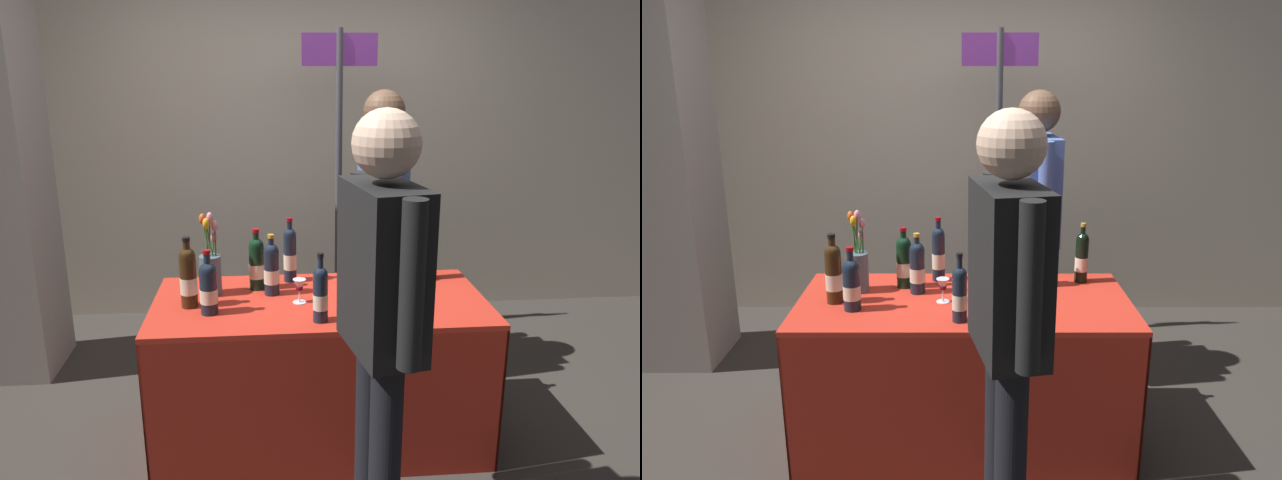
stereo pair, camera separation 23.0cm
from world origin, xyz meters
TOP-DOWN VIEW (x-y plane):
  - ground_plane at (0.00, 0.00)m, footprint 12.00×12.00m
  - back_partition at (0.00, 1.77)m, footprint 6.64×0.12m
  - concrete_pillar at (-1.83, 0.91)m, footprint 0.52×0.52m
  - tasting_table at (0.00, 0.00)m, footprint 1.61×0.76m
  - featured_wine_bottle at (0.61, 0.25)m, footprint 0.07×0.07m
  - display_bottle_0 at (-0.23, 0.09)m, footprint 0.08×0.08m
  - display_bottle_1 at (-0.62, -0.03)m, footprint 0.08×0.08m
  - display_bottle_2 at (0.28, 0.21)m, footprint 0.07×0.07m
  - display_bottle_3 at (-0.13, 0.28)m, footprint 0.07×0.07m
  - display_bottle_4 at (-0.52, -0.13)m, footprint 0.08×0.08m
  - display_bottle_5 at (-0.02, -0.26)m, footprint 0.07×0.07m
  - display_bottle_6 at (-0.30, 0.18)m, footprint 0.08×0.08m
  - display_bottle_7 at (0.38, 0.19)m, footprint 0.07×0.07m
  - wine_glass_near_vendor at (-0.10, -0.03)m, footprint 0.06×0.06m
  - flower_vase at (-0.53, 0.12)m, footprint 0.11×0.11m
  - brochure_stand at (0.17, -0.26)m, footprint 0.17×0.06m
  - vendor_presenter at (0.42, 0.66)m, footprint 0.23×0.57m
  - taster_foreground_right at (0.15, -0.76)m, footprint 0.28×0.56m
  - booth_signpost at (0.23, 1.18)m, footprint 0.48×0.04m

SIDE VIEW (x-z plane):
  - ground_plane at x=0.00m, z-range 0.00..0.00m
  - tasting_table at x=0.00m, z-range 0.15..0.89m
  - brochure_stand at x=0.17m, z-range 0.75..0.88m
  - wine_glass_near_vendor at x=-0.10m, z-range 0.77..0.89m
  - display_bottle_4 at x=-0.52m, z-range 0.72..1.03m
  - display_bottle_5 at x=-0.02m, z-range 0.72..1.04m
  - display_bottle_0 at x=-0.23m, z-range 0.73..1.03m
  - flower_vase at x=-0.53m, z-range 0.67..1.09m
  - featured_wine_bottle at x=0.61m, z-range 0.73..1.04m
  - display_bottle_6 at x=-0.30m, z-range 0.73..1.04m
  - display_bottle_7 at x=0.38m, z-range 0.72..1.05m
  - display_bottle_2 at x=0.28m, z-range 0.72..1.06m
  - display_bottle_3 at x=-0.13m, z-range 0.72..1.07m
  - display_bottle_1 at x=-0.62m, z-range 0.73..1.07m
  - taster_foreground_right at x=0.15m, z-range 0.17..1.88m
  - vendor_presenter at x=0.42m, z-range 0.17..1.89m
  - booth_signpost at x=0.23m, z-range 0.25..2.31m
  - back_partition at x=0.00m, z-range 0.00..2.61m
  - concrete_pillar at x=-1.83m, z-range 0.00..3.22m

